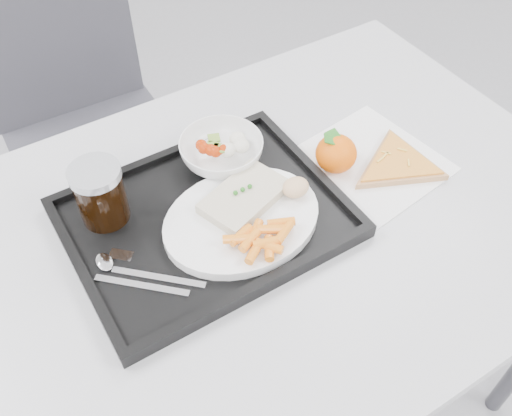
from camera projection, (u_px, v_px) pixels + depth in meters
The scene contains 14 objects.
table at pixel (255, 248), 1.02m from camera, with size 1.20×0.80×0.75m.
chair at pixel (81, 110), 1.51m from camera, with size 0.43×0.43×0.93m.
tray at pixel (206, 219), 0.96m from camera, with size 0.45×0.35×0.03m.
dinner_plate at pixel (242, 220), 0.94m from camera, with size 0.27×0.27×0.02m.
fish_fillet at pixel (244, 197), 0.95m from camera, with size 0.17×0.13×0.03m.
bread_roll at pixel (296, 187), 0.96m from camera, with size 0.05×0.05×0.03m.
salad_bowl at pixel (221, 151), 1.03m from camera, with size 0.15×0.15×0.05m.
cola_glass at pixel (100, 193), 0.92m from camera, with size 0.08×0.08×0.11m.
cutlery at pixel (132, 272), 0.88m from camera, with size 0.14×0.15×0.01m.
napkin at pixel (367, 164), 1.06m from camera, with size 0.28×0.27×0.00m.
tangerine at pixel (336, 154), 1.03m from camera, with size 0.10×0.10×0.07m.
pizza_slice at pixel (398, 164), 1.05m from camera, with size 0.22×0.22×0.02m.
carrot_pile at pixel (261, 238), 0.89m from camera, with size 0.12×0.08×0.02m.
salad_contents at pixel (224, 147), 1.02m from camera, with size 0.09×0.07×0.03m.
Camera 1 is at (-0.33, -0.23, 1.49)m, focal length 40.00 mm.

